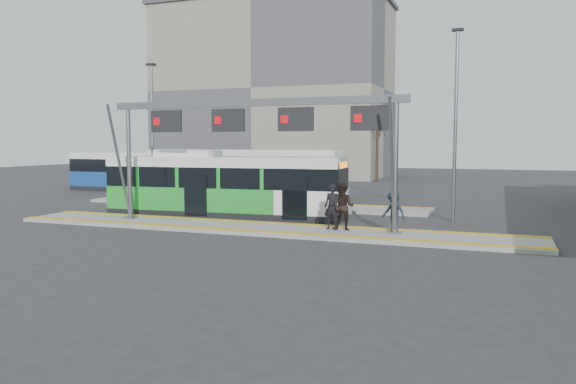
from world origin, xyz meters
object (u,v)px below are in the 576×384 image
Objects in this scene: hero_bus at (224,186)px; passenger_b at (343,207)px; gantry at (253,125)px; passenger_a at (332,207)px; passenger_c at (394,212)px.

hero_bus reaches higher than passenger_b.
gantry reaches higher than hero_bus.
passenger_a is at bearing -29.36° from hero_bus.
hero_bus reaches higher than passenger_c.
hero_bus is 9.15m from passenger_c.
passenger_c is at bearing 2.62° from gantry.
hero_bus is 6.34× the size of passenger_b.
hero_bus is at bearing -174.54° from passenger_c.
passenger_b is (6.75, -3.05, -0.39)m from hero_bus.
hero_bus is at bearing 158.75° from passenger_a.
hero_bus is 7.42m from passenger_b.
passenger_a reaches higher than passenger_c.
passenger_b is at bearing 0.54° from gantry.
gantry is 5.01m from passenger_b.
passenger_b is 1.18× the size of passenger_c.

